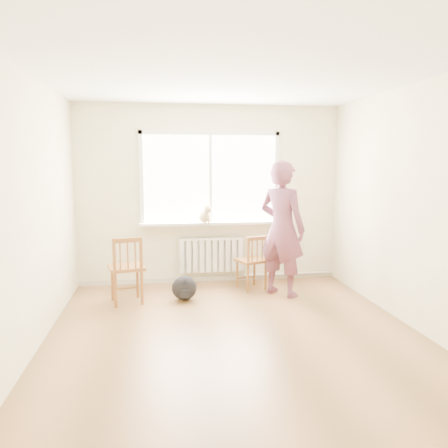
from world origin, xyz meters
name	(u,v)px	position (x,y,z in m)	size (l,w,h in m)	color
floor	(236,336)	(0.00, 0.00, 0.00)	(4.50, 4.50, 0.00)	#9A683F
ceiling	(237,74)	(0.00, 0.00, 2.70)	(4.50, 4.50, 0.00)	white
back_wall	(210,195)	(0.00, 2.25, 1.35)	(4.00, 0.01, 2.70)	#F0E8C0
window	(210,174)	(0.00, 2.22, 1.66)	(2.12, 0.05, 1.42)	white
windowsill	(211,223)	(0.00, 2.14, 0.93)	(2.15, 0.22, 0.04)	white
radiator	(211,255)	(0.00, 2.16, 0.44)	(1.00, 0.12, 0.55)	white
heating_pipe	(289,274)	(1.25, 2.19, 0.08)	(0.04, 0.04, 1.40)	silver
baseboard	(211,278)	(0.00, 2.23, 0.04)	(4.00, 0.03, 0.08)	beige
chair_left	(127,270)	(-1.21, 1.29, 0.45)	(0.52, 0.50, 0.89)	brown
chair_right	(253,262)	(0.56, 1.69, 0.40)	(0.50, 0.49, 0.80)	brown
person	(282,229)	(0.89, 1.38, 0.93)	(0.68, 0.45, 1.87)	#CE4479
cat	(205,215)	(-0.10, 2.05, 1.07)	(0.25, 0.43, 0.29)	beige
backpack	(184,288)	(-0.46, 1.33, 0.17)	(0.33, 0.25, 0.33)	black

